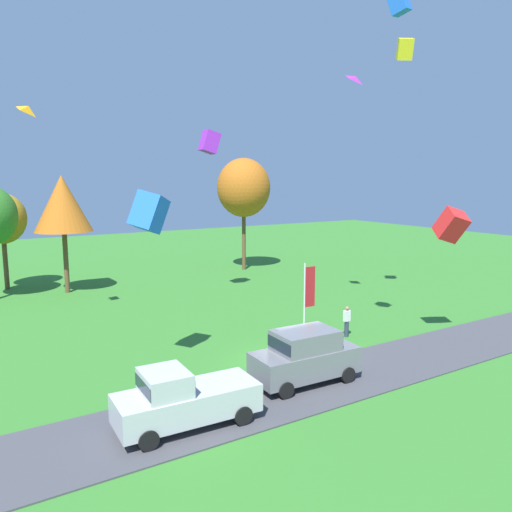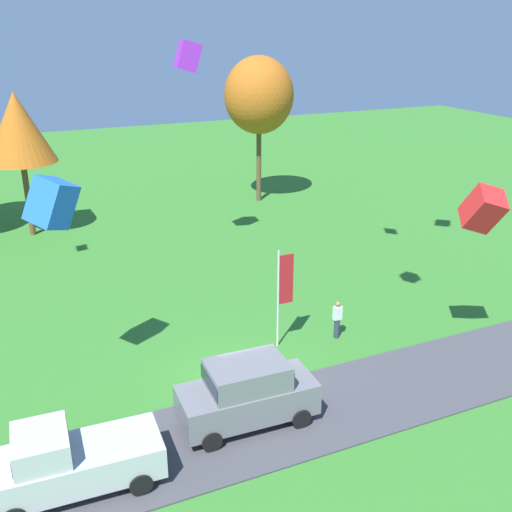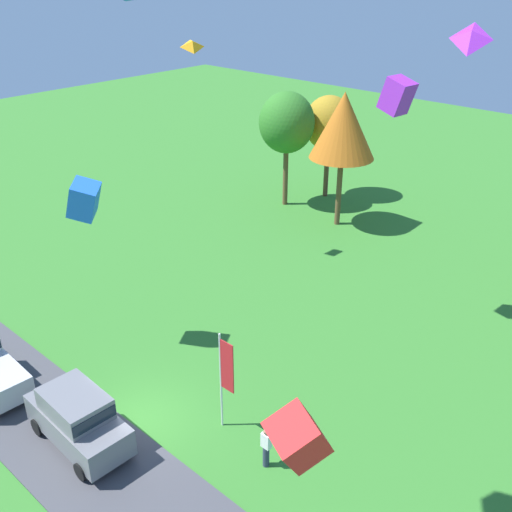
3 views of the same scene
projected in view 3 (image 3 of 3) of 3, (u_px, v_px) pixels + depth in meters
ground_plane at (141, 420)px, 23.65m from camera, size 120.00×120.00×0.00m
pavement_strip at (84, 456)px, 21.94m from camera, size 36.00×4.40×0.06m
car_suv_by_flagpole at (77, 417)px, 21.97m from camera, size 4.67×2.18×2.28m
person_on_lawn at (266, 447)px, 21.19m from camera, size 0.36×0.24×1.71m
tree_center_back at (287, 123)px, 41.35m from camera, size 3.88×3.88×8.19m
tree_far_right at (329, 123)px, 43.09m from camera, size 3.57×3.57×7.54m
tree_lone_near at (343, 126)px, 37.79m from camera, size 4.21×4.21×8.89m
flag_banner at (225, 372)px, 22.07m from camera, size 0.71×0.08×4.28m
kite_diamond_topmost at (471, 36)px, 15.26m from camera, size 1.07×1.19×0.72m
kite_box_low_drifter at (298, 437)px, 14.18m from camera, size 1.51×1.94×2.02m
kite_box_high_left at (84, 200)px, 25.25m from camera, size 1.99×1.57×1.98m
kite_diamond_high_right at (193, 45)px, 30.99m from camera, size 1.27×1.27×0.72m
kite_box_trailing_tail at (397, 96)px, 25.54m from camera, size 1.45×1.11×1.65m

